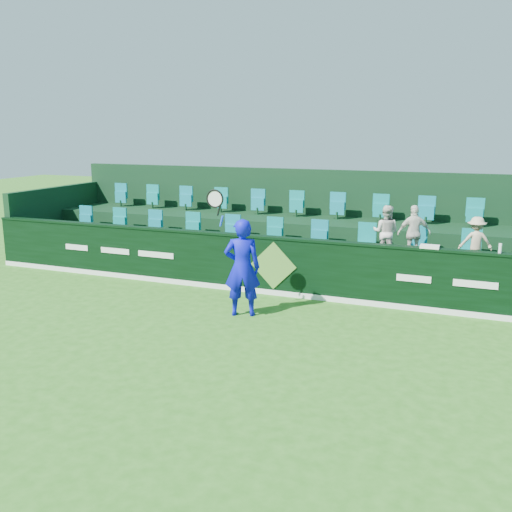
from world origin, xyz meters
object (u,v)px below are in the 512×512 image
at_px(tennis_player, 242,267).
at_px(spectator_left, 386,232).
at_px(towel, 430,247).
at_px(spectator_middle, 414,233).
at_px(spectator_right, 476,242).
at_px(drinks_bottle, 500,248).

distance_m(tennis_player, spectator_left, 3.70).
bearing_deg(tennis_player, spectator_left, 49.40).
height_order(tennis_player, towel, tennis_player).
distance_m(spectator_left, spectator_middle, 0.63).
height_order(spectator_right, drinks_bottle, spectator_right).
bearing_deg(spectator_middle, towel, 90.68).
relative_size(spectator_middle, drinks_bottle, 6.55).
relative_size(spectator_right, towel, 2.87).
relative_size(tennis_player, spectator_right, 2.41).
xyz_separation_m(tennis_player, spectator_left, (2.40, 2.80, 0.41)).
xyz_separation_m(spectator_left, spectator_right, (1.94, 0.00, -0.08)).
relative_size(spectator_middle, spectator_right, 1.17).
relative_size(spectator_left, drinks_bottle, 6.38).
bearing_deg(drinks_bottle, spectator_right, 112.46).
relative_size(spectator_right, drinks_bottle, 5.58).
distance_m(spectator_left, spectator_right, 1.95).
height_order(tennis_player, spectator_left, tennis_player).
relative_size(spectator_left, spectator_right, 1.14).
bearing_deg(drinks_bottle, spectator_left, 155.05).
bearing_deg(tennis_player, towel, 25.74).
bearing_deg(spectator_left, towel, 137.76).
bearing_deg(tennis_player, drinks_bottle, 19.23).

